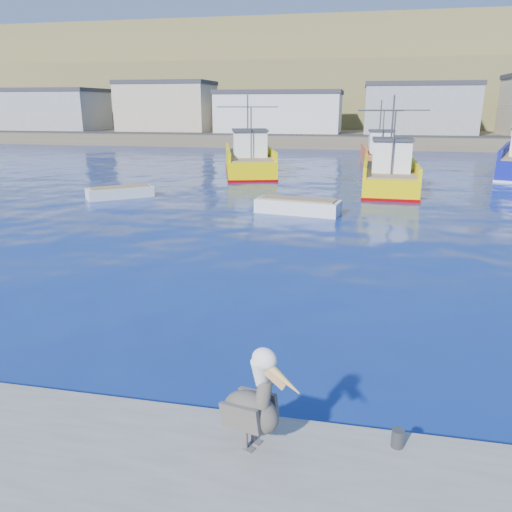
{
  "coord_description": "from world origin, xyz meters",
  "views": [
    {
      "loc": [
        2.16,
        -10.36,
        5.66
      ],
      "look_at": [
        -0.6,
        3.07,
        1.49
      ],
      "focal_mm": 35.0,
      "sensor_mm": 36.0,
      "label": 1
    }
  ],
  "objects_px": {
    "pelican": "(254,405)",
    "skiff_left": "(120,193)",
    "boat_orange": "(379,154)",
    "trawler_yellow_a": "(249,161)",
    "skiff_mid": "(298,207)",
    "trawler_yellow_b": "(389,175)"
  },
  "relations": [
    {
      "from": "boat_orange",
      "to": "skiff_left",
      "type": "bearing_deg",
      "value": -126.61
    },
    {
      "from": "trawler_yellow_b",
      "to": "skiff_mid",
      "type": "bearing_deg",
      "value": -119.53
    },
    {
      "from": "trawler_yellow_a",
      "to": "skiff_mid",
      "type": "relative_size",
      "value": 2.56
    },
    {
      "from": "trawler_yellow_b",
      "to": "skiff_mid",
      "type": "relative_size",
      "value": 2.16
    },
    {
      "from": "skiff_mid",
      "to": "trawler_yellow_a",
      "type": "bearing_deg",
      "value": 111.48
    },
    {
      "from": "boat_orange",
      "to": "pelican",
      "type": "relative_size",
      "value": 4.82
    },
    {
      "from": "pelican",
      "to": "skiff_mid",
      "type": "bearing_deg",
      "value": 95.0
    },
    {
      "from": "boat_orange",
      "to": "skiff_left",
      "type": "height_order",
      "value": "boat_orange"
    },
    {
      "from": "trawler_yellow_a",
      "to": "skiff_left",
      "type": "relative_size",
      "value": 3.03
    },
    {
      "from": "pelican",
      "to": "skiff_left",
      "type": "bearing_deg",
      "value": 120.74
    },
    {
      "from": "trawler_yellow_a",
      "to": "boat_orange",
      "type": "xyz_separation_m",
      "value": [
        11.16,
        9.09,
        -0.02
      ]
    },
    {
      "from": "skiff_left",
      "to": "skiff_mid",
      "type": "height_order",
      "value": "skiff_mid"
    },
    {
      "from": "boat_orange",
      "to": "pelican",
      "type": "xyz_separation_m",
      "value": [
        -3.23,
        -44.84,
        0.22
      ]
    },
    {
      "from": "skiff_left",
      "to": "pelican",
      "type": "relative_size",
      "value": 2.27
    },
    {
      "from": "skiff_left",
      "to": "skiff_mid",
      "type": "relative_size",
      "value": 0.85
    },
    {
      "from": "trawler_yellow_a",
      "to": "skiff_mid",
      "type": "xyz_separation_m",
      "value": [
        6.17,
        -15.68,
        -0.74
      ]
    },
    {
      "from": "boat_orange",
      "to": "skiff_left",
      "type": "distance_m",
      "value": 27.85
    },
    {
      "from": "trawler_yellow_a",
      "to": "trawler_yellow_b",
      "type": "bearing_deg",
      "value": -29.73
    },
    {
      "from": "skiff_left",
      "to": "trawler_yellow_a",
      "type": "bearing_deg",
      "value": 67.67
    },
    {
      "from": "trawler_yellow_b",
      "to": "skiff_mid",
      "type": "height_order",
      "value": "trawler_yellow_b"
    },
    {
      "from": "boat_orange",
      "to": "trawler_yellow_a",
      "type": "bearing_deg",
      "value": -140.83
    },
    {
      "from": "trawler_yellow_a",
      "to": "skiff_left",
      "type": "bearing_deg",
      "value": -112.33
    }
  ]
}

